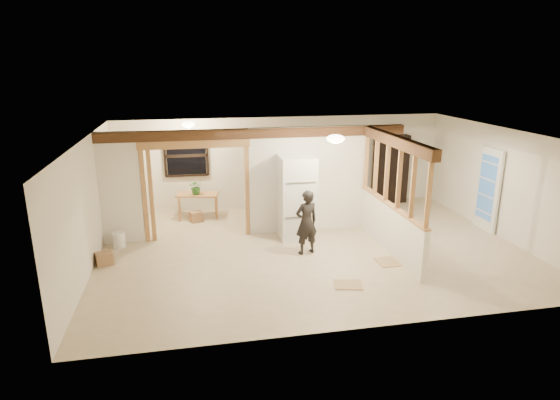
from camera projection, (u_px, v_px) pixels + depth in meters
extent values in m
cube|color=beige|center=(312.00, 249.00, 10.22)|extent=(9.00, 6.50, 0.01)
cube|color=white|center=(314.00, 134.00, 9.51)|extent=(9.00, 6.50, 0.01)
cube|color=white|center=(282.00, 162.00, 12.93)|extent=(9.00, 0.01, 2.50)
cube|color=white|center=(370.00, 252.00, 6.81)|extent=(9.00, 0.01, 2.50)
cube|color=white|center=(88.00, 206.00, 9.04)|extent=(0.01, 6.50, 2.50)
cube|color=white|center=(503.00, 183.00, 10.70)|extent=(0.01, 6.50, 2.50)
cube|color=silver|center=(120.00, 189.00, 10.25)|extent=(0.90, 0.12, 2.50)
cube|color=silver|center=(308.00, 180.00, 11.03)|extent=(2.80, 0.12, 2.50)
cube|color=#B7834D|center=(197.00, 191.00, 10.60)|extent=(2.46, 0.14, 2.20)
cube|color=#4E2F1A|center=(257.00, 133.00, 10.49)|extent=(7.00, 0.18, 0.22)
cube|color=#4E2F1A|center=(395.00, 141.00, 9.47)|extent=(0.18, 3.30, 0.22)
cube|color=silver|center=(389.00, 228.00, 10.00)|extent=(0.12, 3.20, 1.00)
cube|color=#B7834D|center=(393.00, 176.00, 9.67)|extent=(0.14, 3.20, 1.32)
cube|color=black|center=(186.00, 156.00, 12.29)|extent=(1.12, 0.10, 1.10)
cube|color=white|center=(488.00, 190.00, 11.13)|extent=(0.12, 0.86, 2.00)
ellipsoid|color=#FFEABF|center=(336.00, 139.00, 9.10)|extent=(0.36, 0.36, 0.16)
ellipsoid|color=#FFEABF|center=(188.00, 124.00, 11.22)|extent=(0.32, 0.32, 0.14)
ellipsoid|color=#FFD88C|center=(211.00, 141.00, 10.74)|extent=(0.07, 0.07, 0.07)
cube|color=silver|center=(297.00, 198.00, 10.63)|extent=(0.79, 0.76, 1.91)
imported|color=black|center=(306.00, 222.00, 9.78)|extent=(0.57, 0.45, 1.39)
cube|color=#B7834D|center=(198.00, 206.00, 12.17)|extent=(1.12, 0.72, 0.65)
imported|color=#34772B|center=(196.00, 187.00, 11.96)|extent=(0.39, 0.34, 0.40)
cylinder|color=#9F160A|center=(121.00, 221.00, 10.93)|extent=(0.54, 0.54, 0.68)
cube|color=black|center=(390.00, 169.00, 13.36)|extent=(0.97, 0.32, 1.95)
cylinder|color=white|center=(119.00, 240.00, 10.24)|extent=(0.33, 0.33, 0.34)
cube|color=#936A47|center=(196.00, 217.00, 11.92)|extent=(0.37, 0.34, 0.26)
cube|color=#936A47|center=(129.00, 233.00, 10.77)|extent=(0.38, 0.38, 0.28)
cube|color=#936A47|center=(104.00, 259.00, 9.37)|extent=(0.39, 0.36, 0.26)
cube|color=tan|center=(389.00, 262.00, 9.52)|extent=(0.50, 0.50, 0.02)
cube|color=tan|center=(348.00, 285.00, 8.54)|extent=(0.58, 0.50, 0.02)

